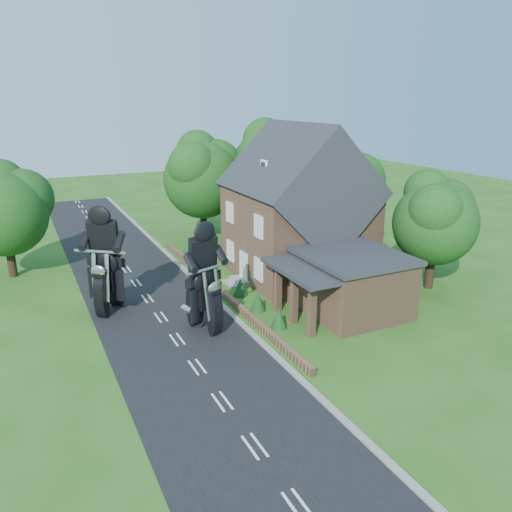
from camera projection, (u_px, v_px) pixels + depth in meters
name	position (u px, v px, depth m)	size (l,w,h in m)	color
ground	(177.00, 340.00, 25.16)	(120.00, 120.00, 0.00)	#275618
road	(177.00, 340.00, 25.16)	(7.00, 80.00, 0.02)	black
kerb	(243.00, 325.00, 26.67)	(0.30, 80.00, 0.12)	gray
garden_wall	(219.00, 290.00, 31.18)	(0.30, 22.00, 0.40)	brown
house	(298.00, 212.00, 33.37)	(9.54, 8.64, 10.24)	brown
annex	(349.00, 282.00, 28.06)	(7.05, 5.94, 3.44)	brown
tree_annex_side	(439.00, 215.00, 30.97)	(5.64, 5.20, 7.48)	black
tree_house_right	(351.00, 187.00, 37.92)	(6.51, 6.00, 8.40)	black
tree_behind_house	(276.00, 164.00, 43.03)	(7.81, 7.20, 10.08)	black
tree_behind_left	(206.00, 172.00, 41.51)	(6.94, 6.40, 9.16)	black
tree_far_road	(9.00, 206.00, 32.94)	(6.08, 5.60, 7.84)	black
shrub_a	(279.00, 318.00, 26.35)	(0.90, 0.90, 1.10)	#113817
shrub_b	(258.00, 301.00, 28.49)	(0.90, 0.90, 1.10)	#113817
shrub_c	(240.00, 287.00, 30.63)	(0.90, 0.90, 1.10)	#113817
shrub_d	(211.00, 264.00, 34.92)	(0.90, 0.90, 1.10)	#113817
shrub_e	(199.00, 254.00, 37.06)	(0.90, 0.90, 1.10)	#113817
shrub_f	(188.00, 246.00, 39.21)	(0.90, 0.90, 1.10)	#113817
motorcycle_lead	(205.00, 315.00, 25.93)	(0.48, 1.90, 1.77)	black
motorcycle_follow	(109.00, 297.00, 28.20)	(0.50, 1.99, 1.85)	black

